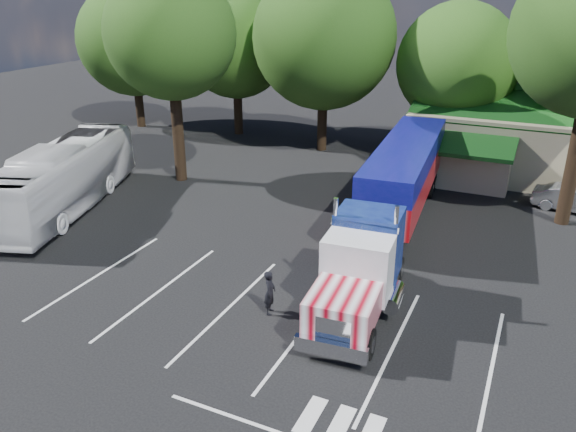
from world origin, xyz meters
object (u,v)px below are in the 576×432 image
at_px(semi_truck, 396,190).
at_px(bicycle, 374,196).
at_px(woman, 270,293).
at_px(silver_sedan, 574,199).
at_px(tour_bus, 64,177).

xyz_separation_m(semi_truck, bicycle, (-2.13, 3.88, -1.98)).
bearing_deg(bicycle, woman, -120.93).
relative_size(bicycle, silver_sedan, 0.37).
distance_m(woman, silver_sedan, 19.18).
bearing_deg(silver_sedan, bicycle, 114.53).
height_order(semi_truck, silver_sedan, semi_truck).
bearing_deg(woman, silver_sedan, -47.54).
relative_size(woman, bicycle, 1.14).
height_order(semi_truck, bicycle, semi_truck).
bearing_deg(semi_truck, bicycle, 114.19).
distance_m(semi_truck, silver_sedan, 10.96).
height_order(semi_truck, tour_bus, semi_truck).
bearing_deg(tour_bus, semi_truck, -5.62).
bearing_deg(semi_truck, woman, -109.25).
relative_size(semi_truck, tour_bus, 1.58).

